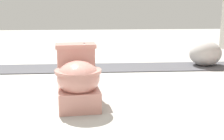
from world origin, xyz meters
TOP-DOWN VIEW (x-y plane):
  - ground_plane at (0.00, 0.00)m, footprint 14.00×14.00m
  - gravel_strip at (-1.29, 0.50)m, footprint 0.56×8.00m
  - toilet at (0.17, 0.16)m, footprint 0.66×0.43m
  - boulder_near at (-1.36, 1.88)m, footprint 0.61×0.62m

SIDE VIEW (x-z plane):
  - ground_plane at x=0.00m, z-range 0.00..0.00m
  - gravel_strip at x=-1.29m, z-range 0.00..0.01m
  - boulder_near at x=-1.36m, z-range 0.00..0.35m
  - toilet at x=0.17m, z-range -0.04..0.48m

